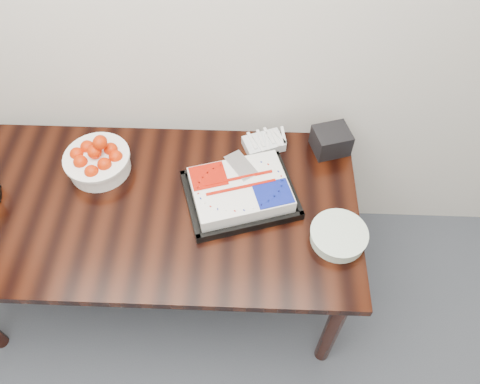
{
  "coord_description": "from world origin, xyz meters",
  "views": [
    {
      "loc": [
        0.44,
        0.87,
        2.39
      ],
      "look_at": [
        0.39,
        2.02,
        0.83
      ],
      "focal_mm": 35.0,
      "sensor_mm": 36.0,
      "label": 1
    }
  ],
  "objects_px": {
    "plate_stack": "(338,236)",
    "napkin_box": "(331,141)",
    "table": "(151,216)",
    "cake_tray": "(240,191)",
    "tangerine_bowl": "(97,158)"
  },
  "relations": [
    {
      "from": "table",
      "to": "cake_tray",
      "type": "xyz_separation_m",
      "value": [
        0.39,
        0.05,
        0.13
      ]
    },
    {
      "from": "tangerine_bowl",
      "to": "napkin_box",
      "type": "relative_size",
      "value": 1.84
    },
    {
      "from": "plate_stack",
      "to": "napkin_box",
      "type": "height_order",
      "value": "napkin_box"
    },
    {
      "from": "table",
      "to": "napkin_box",
      "type": "relative_size",
      "value": 11.35
    },
    {
      "from": "tangerine_bowl",
      "to": "table",
      "type": "bearing_deg",
      "value": -37.25
    },
    {
      "from": "plate_stack",
      "to": "napkin_box",
      "type": "bearing_deg",
      "value": 89.48
    },
    {
      "from": "table",
      "to": "napkin_box",
      "type": "bearing_deg",
      "value": 23.63
    },
    {
      "from": "cake_tray",
      "to": "tangerine_bowl",
      "type": "xyz_separation_m",
      "value": [
        -0.64,
        0.13,
        0.04
      ]
    },
    {
      "from": "cake_tray",
      "to": "napkin_box",
      "type": "xyz_separation_m",
      "value": [
        0.41,
        0.3,
        0.01
      ]
    },
    {
      "from": "table",
      "to": "napkin_box",
      "type": "distance_m",
      "value": 0.88
    },
    {
      "from": "napkin_box",
      "to": "plate_stack",
      "type": "bearing_deg",
      "value": -90.52
    },
    {
      "from": "napkin_box",
      "to": "tangerine_bowl",
      "type": "bearing_deg",
      "value": -171.15
    },
    {
      "from": "table",
      "to": "tangerine_bowl",
      "type": "bearing_deg",
      "value": 142.75
    },
    {
      "from": "plate_stack",
      "to": "napkin_box",
      "type": "distance_m",
      "value": 0.5
    },
    {
      "from": "cake_tray",
      "to": "plate_stack",
      "type": "bearing_deg",
      "value": -26.11
    }
  ]
}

